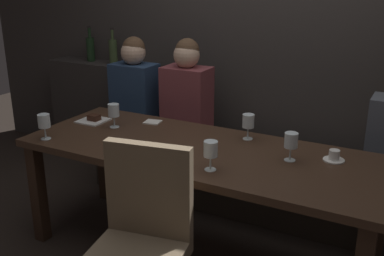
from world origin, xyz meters
TOP-DOWN VIEW (x-y plane):
  - ground at (0.00, 0.00)m, footprint 9.00×9.00m
  - back_wall_tiled at (0.00, 1.22)m, footprint 6.00×0.12m
  - back_counter at (-1.55, 1.04)m, footprint 1.10×0.28m
  - dining_table at (0.00, 0.00)m, footprint 2.20×0.84m
  - banquette_bench at (0.00, 0.70)m, footprint 2.50×0.44m
  - chair_near_side at (0.06, -0.72)m, footprint 0.51×0.51m
  - diner_redhead at (-0.97, 0.72)m, footprint 0.36×0.24m
  - diner_bearded at (-0.48, 0.72)m, footprint 0.36×0.24m
  - wine_bottle_dark_red at (-1.70, 1.06)m, footprint 0.08×0.08m
  - wine_bottle_pale_label at (-1.42, 1.04)m, footprint 0.08×0.08m
  - wine_glass_end_left at (0.20, -0.26)m, footprint 0.08×0.08m
  - wine_glass_end_right at (-0.69, 0.08)m, footprint 0.08×0.08m
  - wine_glass_center_front at (0.20, 0.29)m, footprint 0.08×0.08m
  - wine_glass_near_right at (0.54, 0.07)m, footprint 0.08×0.08m
  - wine_glass_center_back at (-0.94, -0.32)m, footprint 0.08×0.08m
  - espresso_cup at (0.76, 0.18)m, footprint 0.12×0.12m
  - dessert_plate at (-0.90, 0.11)m, footprint 0.19×0.19m
  - folded_napkin at (-0.52, 0.28)m, footprint 0.13×0.12m

SIDE VIEW (x-z plane):
  - ground at x=0.00m, z-range 0.00..0.00m
  - banquette_bench at x=0.00m, z-range 0.00..0.45m
  - back_counter at x=-1.55m, z-range 0.00..0.95m
  - chair_near_side at x=0.06m, z-range 0.07..1.05m
  - dining_table at x=0.00m, z-range 0.28..1.02m
  - folded_napkin at x=-0.52m, z-range 0.74..0.75m
  - dessert_plate at x=-0.90m, z-range 0.73..0.78m
  - espresso_cup at x=0.76m, z-range 0.73..0.80m
  - diner_redhead at x=-0.97m, z-range 0.43..1.24m
  - diner_bearded at x=-0.48m, z-range 0.43..1.26m
  - wine_glass_end_right at x=-0.69m, z-range 0.77..0.93m
  - wine_glass_center_back at x=-0.94m, z-range 0.77..0.93m
  - wine_glass_end_left at x=0.20m, z-range 0.77..0.94m
  - wine_glass_center_front at x=0.20m, z-range 0.77..0.94m
  - wine_glass_near_right at x=0.54m, z-range 0.77..0.94m
  - wine_bottle_dark_red at x=-1.70m, z-range 0.91..1.23m
  - wine_bottle_pale_label at x=-1.42m, z-range 0.91..1.23m
  - back_wall_tiled at x=0.00m, z-range 0.00..3.00m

